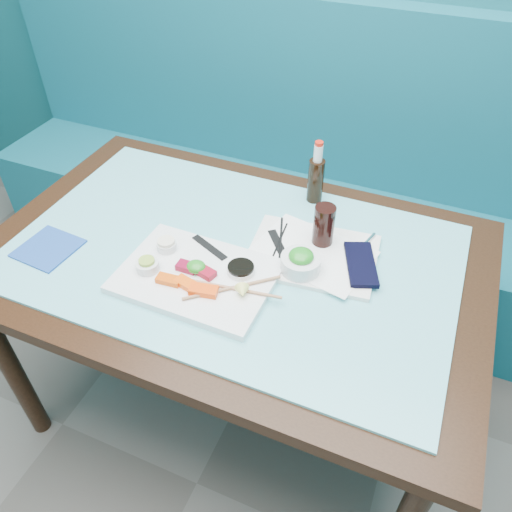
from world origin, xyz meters
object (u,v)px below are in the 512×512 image
at_px(cola_glass, 324,225).
at_px(seaweed_bowl, 301,263).
at_px(sashimi_plate, 197,276).
at_px(blue_napkin, 48,248).
at_px(serving_tray, 312,255).
at_px(dining_table, 233,276).
at_px(cola_bottle_body, 316,181).
at_px(booth_bench, 314,202).

bearing_deg(cola_glass, seaweed_bowl, -98.75).
bearing_deg(sashimi_plate, blue_napkin, -172.08).
bearing_deg(blue_napkin, serving_tray, 20.40).
relative_size(dining_table, cola_bottle_body, 9.96).
height_order(cola_glass, cola_bottle_body, cola_bottle_body).
bearing_deg(serving_tray, booth_bench, 99.59).
distance_m(dining_table, cola_glass, 0.30).
distance_m(booth_bench, cola_glass, 0.88).
xyz_separation_m(booth_bench, dining_table, (0.00, -0.84, 0.29)).
bearing_deg(dining_table, cola_glass, 29.31).
xyz_separation_m(serving_tray, cola_glass, (0.01, 0.05, 0.07)).
height_order(seaweed_bowl, blue_napkin, seaweed_bowl).
distance_m(sashimi_plate, blue_napkin, 0.45).
xyz_separation_m(dining_table, seaweed_bowl, (0.20, -0.01, 0.13)).
xyz_separation_m(sashimi_plate, serving_tray, (0.25, 0.20, -0.00)).
xyz_separation_m(seaweed_bowl, blue_napkin, (-0.69, -0.18, -0.03)).
relative_size(serving_tray, seaweed_bowl, 3.24).
relative_size(serving_tray, cola_bottle_body, 2.47).
bearing_deg(cola_glass, booth_bench, 107.27).
xyz_separation_m(seaweed_bowl, cola_bottle_body, (-0.07, 0.34, 0.04)).
xyz_separation_m(booth_bench, serving_tray, (0.21, -0.77, 0.39)).
bearing_deg(seaweed_bowl, sashimi_plate, -152.12).
height_order(cola_glass, blue_napkin, cola_glass).
bearing_deg(seaweed_bowl, dining_table, 178.51).
bearing_deg(sashimi_plate, serving_tray, 39.63).
bearing_deg(booth_bench, serving_tray, -74.58).
height_order(seaweed_bowl, cola_glass, cola_glass).
height_order(sashimi_plate, cola_bottle_body, cola_bottle_body).
xyz_separation_m(cola_glass, blue_napkin, (-0.71, -0.31, -0.07)).
xyz_separation_m(serving_tray, cola_bottle_body, (-0.08, 0.26, 0.06)).
bearing_deg(seaweed_bowl, cola_bottle_body, 101.63).
distance_m(sashimi_plate, cola_glass, 0.37).
relative_size(dining_table, seaweed_bowl, 13.06).
height_order(serving_tray, blue_napkin, serving_tray).
distance_m(cola_glass, cola_bottle_body, 0.22).
bearing_deg(serving_tray, dining_table, -167.64).
height_order(booth_bench, sashimi_plate, booth_bench).
distance_m(booth_bench, sashimi_plate, 1.05).
bearing_deg(cola_glass, dining_table, -150.69).
relative_size(booth_bench, cola_bottle_body, 21.35).
bearing_deg(blue_napkin, cola_bottle_body, 40.17).
relative_size(sashimi_plate, cola_bottle_body, 2.85).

